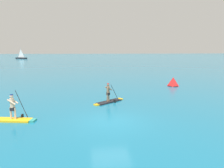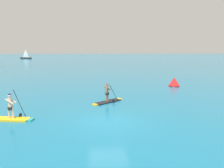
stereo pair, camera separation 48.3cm
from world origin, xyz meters
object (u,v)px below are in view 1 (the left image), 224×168
Objects in this scene: paddleboarder_near_left at (13,116)px; paddleboarder_mid_center at (109,98)px; sailboat_left_horizon at (21,57)px; race_marker_buoy at (173,82)px.

paddleboarder_mid_center is at bearing 41.09° from paddleboarder_near_left.
paddleboarder_near_left is 96.28m from sailboat_left_horizon.
paddleboarder_near_left is at bearing 134.97° from sailboat_left_horizon.
race_marker_buoy is 92.15m from sailboat_left_horizon.
paddleboarder_mid_center is 0.45× the size of sailboat_left_horizon.
sailboat_left_horizon is at bearing 73.57° from paddleboarder_mid_center.
paddleboarder_near_left is at bearing 172.76° from paddleboarder_mid_center.
race_marker_buoy is at bearing 0.57° from paddleboarder_mid_center.
paddleboarder_mid_center is (6.49, 3.92, 0.01)m from paddleboarder_near_left.
paddleboarder_near_left is 0.50× the size of sailboat_left_horizon.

